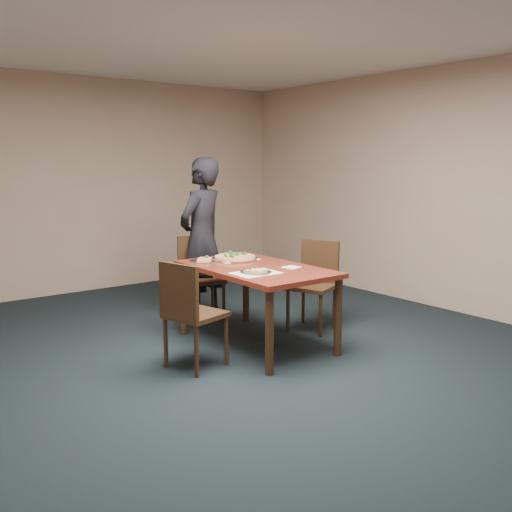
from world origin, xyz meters
TOP-DOWN VIEW (x-y plane):
  - ground at (0.00, 0.00)m, footprint 8.00×8.00m
  - room_shell at (0.00, 0.00)m, footprint 8.00×8.00m
  - dining_table at (0.43, 0.81)m, footprint 0.90×1.50m
  - chair_far at (0.49, 1.89)m, footprint 0.51×0.51m
  - chair_left at (-0.40, 0.63)m, footprint 0.51×0.51m
  - chair_right at (1.25, 0.87)m, footprint 0.55×0.55m
  - diner at (0.57, 1.97)m, footprint 0.75×0.63m
  - placemat_main at (0.51, 1.25)m, footprint 0.42×0.32m
  - placemat_near at (0.24, 0.56)m, footprint 0.40×0.30m
  - pizza_pan at (0.51, 1.25)m, footprint 0.45×0.45m
  - slice_plate_near at (0.24, 0.56)m, footprint 0.28×0.28m
  - slice_plate_far at (0.20, 1.34)m, footprint 0.28×0.28m
  - napkin at (0.66, 0.57)m, footprint 0.17×0.17m

SIDE VIEW (x-z plane):
  - ground at x=0.00m, z-range 0.00..0.00m
  - chair_far at x=0.49m, z-range 0.06..0.97m
  - chair_left at x=-0.40m, z-range 0.06..0.97m
  - chair_right at x=1.25m, z-range 0.06..0.97m
  - dining_table at x=0.43m, z-range 0.28..1.03m
  - placemat_main at x=0.51m, z-range 0.75..0.75m
  - placemat_near at x=0.24m, z-range 0.75..0.75m
  - napkin at x=0.66m, z-range 0.75..0.76m
  - slice_plate_far at x=0.20m, z-range 0.73..0.79m
  - slice_plate_near at x=0.24m, z-range 0.74..0.79m
  - pizza_pan at x=0.51m, z-range 0.74..0.81m
  - diner at x=0.57m, z-range 0.00..1.76m
  - room_shell at x=0.00m, z-range -2.26..5.74m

